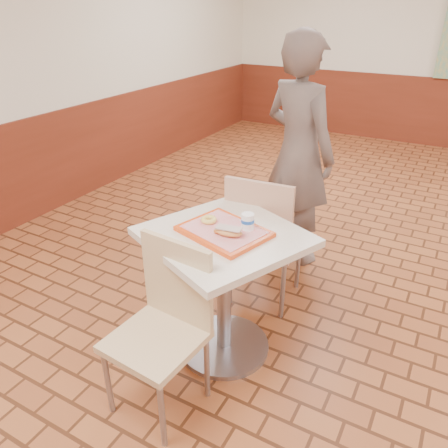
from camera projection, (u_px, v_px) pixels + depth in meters
The scene contains 8 objects.
main_table at pixel (224, 274), 2.58m from camera, with size 0.80×0.80×0.84m.
chair_main_front at pixel (165, 320), 2.27m from camera, with size 0.47×0.47×0.95m.
chair_main_back at pixel (263, 235), 3.02m from camera, with size 0.50×0.50×1.00m.
customer at pixel (298, 153), 3.48m from camera, with size 0.67×0.44×1.85m, color #65564E.
serving_tray at pixel (224, 231), 2.45m from camera, with size 0.46×0.36×0.03m.
ring_donut at pixel (209, 220), 2.51m from camera, with size 0.09×0.09×0.03m, color #EBC855.
long_john_donut at pixel (228, 232), 2.36m from camera, with size 0.17×0.10×0.05m.
paper_cup at pixel (248, 221), 2.42m from camera, with size 0.07×0.07×0.09m.
Camera 1 is at (-0.29, -2.33, 2.01)m, focal length 35.00 mm.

